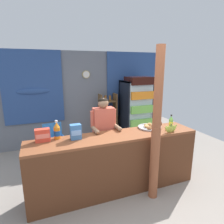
# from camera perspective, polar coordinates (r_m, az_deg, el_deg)

# --- Properties ---
(ground_plane) EXTENTS (7.20, 7.20, 0.00)m
(ground_plane) POSITION_cam_1_polar(r_m,az_deg,el_deg) (4.26, -1.11, -16.24)
(ground_plane) COLOR gray
(back_wall_curtained) EXTENTS (4.98, 0.22, 2.50)m
(back_wall_curtained) POSITION_cam_1_polar(r_m,az_deg,el_deg) (5.40, -7.25, 4.74)
(back_wall_curtained) COLOR slate
(back_wall_curtained) RESTS_ON ground
(stall_counter) EXTENTS (2.87, 0.57, 1.00)m
(stall_counter) POSITION_cam_1_polar(r_m,az_deg,el_deg) (3.26, 1.83, -14.06)
(stall_counter) COLOR brown
(stall_counter) RESTS_ON ground
(timber_post) EXTENTS (0.17, 0.14, 2.41)m
(timber_post) POSITION_cam_1_polar(r_m,az_deg,el_deg) (3.03, 13.02, -5.34)
(timber_post) COLOR #995133
(timber_post) RESTS_ON ground
(drink_fridge) EXTENTS (0.76, 0.71, 1.84)m
(drink_fridge) POSITION_cam_1_polar(r_m,az_deg,el_deg) (5.37, 7.29, 1.58)
(drink_fridge) COLOR black
(drink_fridge) RESTS_ON ground
(bottle_shelf_rack) EXTENTS (0.48, 0.28, 1.37)m
(bottle_shelf_rack) POSITION_cam_1_polar(r_m,az_deg,el_deg) (5.38, -1.25, -1.52)
(bottle_shelf_rack) COLOR brown
(bottle_shelf_rack) RESTS_ON ground
(plastic_lawn_chair) EXTENTS (0.50, 0.50, 0.86)m
(plastic_lawn_chair) POSITION_cam_1_polar(r_m,az_deg,el_deg) (4.54, -16.81, -8.01)
(plastic_lawn_chair) COLOR #3884D6
(plastic_lawn_chair) RESTS_ON ground
(shopkeeper) EXTENTS (0.49, 0.42, 1.56)m
(shopkeeper) POSITION_cam_1_polar(r_m,az_deg,el_deg) (3.56, -2.48, -5.04)
(shopkeeper) COLOR #28282D
(shopkeeper) RESTS_ON ground
(soda_bottle_orange_soda) EXTENTS (0.10, 0.10, 0.30)m
(soda_bottle_orange_soda) POSITION_cam_1_polar(r_m,az_deg,el_deg) (3.14, -16.06, -5.44)
(soda_bottle_orange_soda) COLOR orange
(soda_bottle_orange_soda) RESTS_ON stall_counter
(soda_bottle_lime_soda) EXTENTS (0.08, 0.08, 0.24)m
(soda_bottle_lime_soda) POSITION_cam_1_polar(r_m,az_deg,el_deg) (3.74, 17.13, -2.82)
(soda_bottle_lime_soda) COLOR #75C64C
(soda_bottle_lime_soda) RESTS_ON stall_counter
(snack_box_crackers) EXTENTS (0.22, 0.11, 0.20)m
(snack_box_crackers) POSITION_cam_1_polar(r_m,az_deg,el_deg) (3.10, -19.95, -6.51)
(snack_box_crackers) COLOR #E5422D
(snack_box_crackers) RESTS_ON stall_counter
(snack_box_biscuit) EXTENTS (0.17, 0.12, 0.24)m
(snack_box_biscuit) POSITION_cam_1_polar(r_m,az_deg,el_deg) (3.06, -10.76, -5.80)
(snack_box_biscuit) COLOR #3D75B7
(snack_box_biscuit) RESTS_ON stall_counter
(pastry_tray) EXTENTS (0.43, 0.43, 0.07)m
(pastry_tray) POSITION_cam_1_polar(r_m,az_deg,el_deg) (3.62, 11.09, -4.37)
(pastry_tray) COLOR #BCBCC1
(pastry_tray) RESTS_ON stall_counter
(banana_bunch) EXTENTS (0.27, 0.06, 0.16)m
(banana_bunch) POSITION_cam_1_polar(r_m,az_deg,el_deg) (3.48, 17.12, -4.79)
(banana_bunch) COLOR #B7C647
(banana_bunch) RESTS_ON stall_counter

